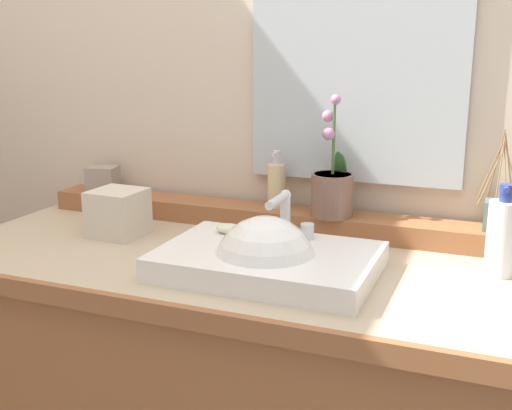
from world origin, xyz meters
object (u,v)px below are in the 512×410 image
Objects in this scene: sink_basin at (266,264)px; soap_bar at (231,228)px; potted_plant at (332,189)px; tissue_box at (118,213)px; reed_diffuser at (498,214)px; soap_dispenser at (276,184)px; lotion_bottle at (502,237)px; trinket_box at (103,179)px.

sink_basin is 0.17m from soap_bar.
potted_plant is 2.44× the size of tissue_box.
soap_bar is at bearing 143.04° from sink_basin.
soap_bar is (-0.13, 0.10, 0.04)m from sink_basin.
reed_diffuser is at bearing 37.55° from sink_basin.
soap_dispenser is at bearing 86.17° from soap_bar.
tissue_box is at bearing -146.46° from soap_dispenser.
lotion_bottle is 1.58× the size of tissue_box.
soap_dispenser reaches higher than tissue_box.
lotion_bottle is 0.95m from tissue_box.
tissue_box is at bearing -158.96° from potted_plant.
soap_dispenser is at bearing -9.56° from trinket_box.
sink_basin is at bearing -99.46° from potted_plant.
trinket_box reaches higher than soap_bar.
reed_diffuser is (0.46, 0.36, 0.07)m from sink_basin.
potted_plant reaches higher than trinket_box.
soap_bar is at bearing -93.83° from soap_dispenser.
trinket_box is (-0.57, -0.01, -0.03)m from soap_dispenser.
reed_diffuser reaches higher than trinket_box.
soap_dispenser is at bearing 106.98° from sink_basin.
tissue_box is at bearing -58.64° from trinket_box.
soap_bar is 0.22× the size of potted_plant.
soap_dispenser reaches higher than lotion_bottle.
sink_basin is 6.80× the size of soap_bar.
soap_dispenser is 0.62m from lotion_bottle.
reed_diffuser is at bearing 94.84° from lotion_bottle.
reed_diffuser is (0.58, -0.01, -0.02)m from soap_dispenser.
soap_bar is at bearing -156.53° from reed_diffuser.
sink_basin reaches higher than soap_bar.
soap_bar is at bearing -171.78° from lotion_bottle.
trinket_box is 0.68× the size of tissue_box.
trinket_box is (-0.73, 0.02, -0.03)m from potted_plant.
lotion_bottle is (0.61, 0.09, 0.02)m from soap_bar.
reed_diffuser reaches higher than soap_bar.
tissue_box is at bearing 174.58° from soap_bar.
lotion_bottle reaches higher than tissue_box.
potted_plant reaches higher than soap_bar.
sink_basin is 0.52m from lotion_bottle.
soap_bar is at bearing -128.37° from potted_plant.
sink_basin is 0.49m from tissue_box.
reed_diffuser is 0.96m from tissue_box.
trinket_box is (-0.55, 0.26, 0.03)m from soap_bar.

